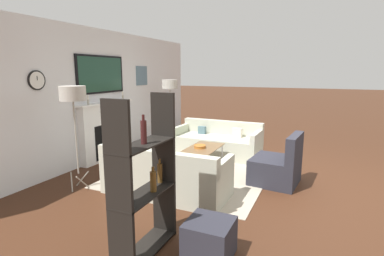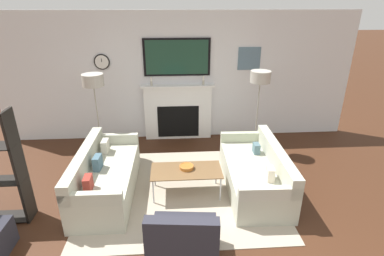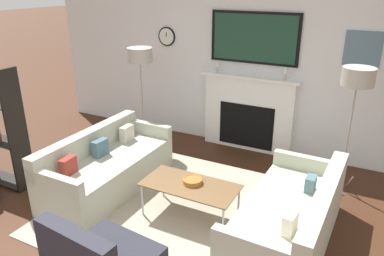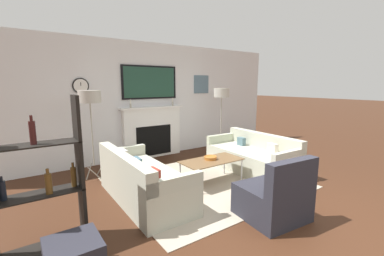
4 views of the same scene
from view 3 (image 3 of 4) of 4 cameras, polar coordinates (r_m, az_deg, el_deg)
name	(u,v)px [view 3 (image 3 of 4)]	position (r m, az deg, el deg)	size (l,w,h in m)	color
fireplace_wall	(253,73)	(5.99, 9.23, 8.26)	(7.55, 0.28, 2.70)	silver
area_rug	(188,211)	(4.62, -0.62, -12.52)	(3.03, 2.63, 0.01)	#A19582
couch_left	(107,168)	(5.07, -12.82, -6.03)	(0.81, 1.90, 0.76)	#B4B6A1
couch_right	(290,220)	(4.14, 14.72, -13.41)	(0.91, 1.90, 0.73)	#B4B6A1
coffee_table	(190,187)	(4.32, -0.28, -8.95)	(1.10, 0.54, 0.43)	brown
decorative_bowl	(193,181)	(4.32, 0.09, -8.01)	(0.23, 0.23, 0.06)	#AD6325
floor_lamp_left	(140,57)	(5.92, -7.93, 10.69)	(0.39, 0.39, 1.64)	#9E998E
floor_lamp_right	(358,79)	(4.88, 23.95, 6.83)	(0.38, 0.38, 1.65)	#9E998E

